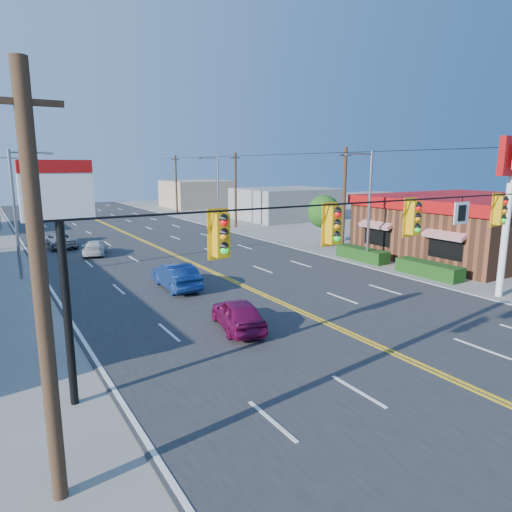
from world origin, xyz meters
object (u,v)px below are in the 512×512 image
kfc_pylon (511,185)px  car_silver (59,240)px  car_magenta (238,315)px  car_white (95,248)px  signal_span (435,232)px  pizza_hut_sign (60,234)px  kfc (469,225)px  car_blue (176,277)px

kfc_pylon → car_silver: kfc_pylon is taller
car_magenta → car_white: car_magenta is taller
signal_span → pizza_hut_sign: (-10.88, 4.00, 0.30)m
pizza_hut_sign → kfc_pylon: bearing=0.0°
kfc → car_blue: kfc is taller
pizza_hut_sign → car_silver: bearing=82.4°
car_magenta → car_white: bearing=-73.6°
signal_span → car_blue: bearing=103.4°
signal_span → kfc: bearing=30.9°
kfc → kfc_pylon: 12.52m
kfc → pizza_hut_sign: pizza_hut_sign is taller
car_white → car_silver: 5.30m
signal_span → car_magenta: 8.84m
kfc → car_silver: kfc is taller
signal_span → kfc: size_ratio=1.49×
car_magenta → kfc: bearing=-155.7°
car_silver → car_white: bearing=107.9°
kfc_pylon → car_blue: size_ratio=1.90×
kfc_pylon → car_white: 28.96m
car_white → car_silver: size_ratio=0.83×
signal_span → car_magenta: bearing=117.9°
kfc → car_silver: 33.88m
signal_span → car_blue: signal_span is taller
signal_span → kfc_pylon: 11.87m
car_magenta → car_white: size_ratio=1.01×
car_blue → pizza_hut_sign: bearing=56.5°
pizza_hut_sign → car_magenta: 9.00m
car_magenta → car_blue: 7.65m
car_blue → car_white: car_blue is taller
pizza_hut_sign → car_silver: 28.85m
pizza_hut_sign → car_silver: size_ratio=1.44×
kfc → car_magenta: 24.27m
kfc → car_magenta: kfc is taller
kfc → signal_span: bearing=-149.1°
signal_span → car_silver: signal_span is taller
kfc_pylon → car_blue: bearing=144.2°
car_silver → kfc_pylon: bearing=119.6°
kfc → kfc_pylon: (-8.90, -8.00, 3.66)m
signal_span → car_blue: 15.49m
kfc → kfc_pylon: size_ratio=1.92×
kfc_pylon → car_silver: bearing=122.8°
pizza_hut_sign → car_white: pizza_hut_sign is taller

